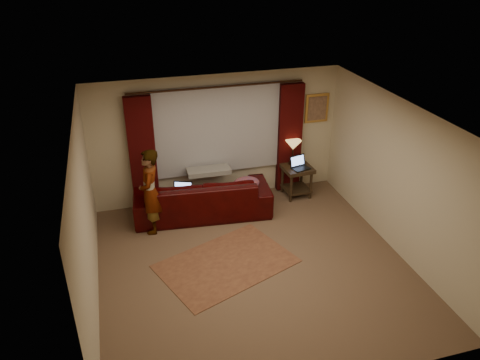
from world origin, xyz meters
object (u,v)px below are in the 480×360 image
(laptop_table, at_px, (301,163))
(person, at_px, (150,192))
(end_table, at_px, (296,181))
(tiffany_lamp, at_px, (293,152))
(sofa, at_px, (202,190))
(laptop_sofa, at_px, (182,191))

(laptop_table, xyz_separation_m, person, (-3.08, -0.41, 0.02))
(end_table, relative_size, tiffany_lamp, 1.27)
(end_table, height_order, person, person)
(tiffany_lamp, distance_m, laptop_table, 0.31)
(sofa, height_order, tiffany_lamp, tiffany_lamp)
(sofa, height_order, laptop_table, sofa)
(tiffany_lamp, relative_size, person, 0.32)
(sofa, height_order, end_table, sofa)
(laptop_sofa, xyz_separation_m, end_table, (2.47, 0.37, -0.32))
(sofa, distance_m, tiffany_lamp, 2.06)
(laptop_sofa, height_order, person, person)
(tiffany_lamp, distance_m, person, 3.08)
(laptop_table, bearing_deg, end_table, 91.44)
(end_table, xyz_separation_m, tiffany_lamp, (-0.05, 0.16, 0.60))
(sofa, height_order, laptop_sofa, sofa)
(laptop_sofa, distance_m, end_table, 2.52)
(person, bearing_deg, laptop_table, 108.23)
(laptop_table, bearing_deg, tiffany_lamp, 93.95)
(person, bearing_deg, laptop_sofa, 114.69)
(sofa, height_order, person, person)
(laptop_table, bearing_deg, laptop_sofa, 172.94)
(tiffany_lamp, bearing_deg, sofa, -170.32)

